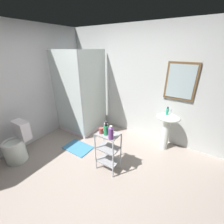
{
  "coord_description": "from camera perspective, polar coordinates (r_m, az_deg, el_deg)",
  "views": [
    {
      "loc": [
        1.28,
        -1.27,
        2.03
      ],
      "look_at": [
        -0.05,
        0.8,
        0.93
      ],
      "focal_mm": 23.19,
      "sensor_mm": 36.0,
      "label": 1
    }
  ],
  "objects": [
    {
      "name": "wall_back",
      "position": [
        3.46,
        10.41,
        10.7
      ],
      "size": [
        4.2,
        0.14,
        2.5
      ],
      "color": "silver",
      "rests_on": "ground_plane"
    },
    {
      "name": "conditioner_bottle_purple",
      "position": [
        2.22,
        -0.44,
        -8.32
      ],
      "size": [
        0.08,
        0.08,
        0.22
      ],
      "color": "purple",
      "rests_on": "storage_cart"
    },
    {
      "name": "ground_plane",
      "position": [
        2.73,
        -9.15,
        -24.84
      ],
      "size": [
        4.2,
        4.2,
        0.02
      ],
      "primitive_type": "cube",
      "color": "#A29389"
    },
    {
      "name": "toilet",
      "position": [
        3.38,
        -33.4,
        -10.94
      ],
      "size": [
        0.37,
        0.49,
        0.76
      ],
      "color": "white",
      "rests_on": "ground_plane"
    },
    {
      "name": "wall_left",
      "position": [
        3.47,
        -34.53,
        6.84
      ],
      "size": [
        0.1,
        4.2,
        2.5
      ],
      "primitive_type": "cube",
      "color": "silver",
      "rests_on": "ground_plane"
    },
    {
      "name": "hand_soap_bottle",
      "position": [
        3.05,
        20.97,
        0.27
      ],
      "size": [
        0.05,
        0.05,
        0.16
      ],
      "color": "#2DBC99",
      "rests_on": "pedestal_sink"
    },
    {
      "name": "body_wash_bottle_green",
      "position": [
        2.33,
        -2.36,
        -7.05
      ],
      "size": [
        0.07,
        0.07,
        0.2
      ],
      "color": "#299658",
      "rests_on": "storage_cart"
    },
    {
      "name": "shower_stall",
      "position": [
        3.84,
        -11.51,
        -0.49
      ],
      "size": [
        0.92,
        0.92,
        2.0
      ],
      "color": "white",
      "rests_on": "ground_plane"
    },
    {
      "name": "rinse_cup",
      "position": [
        2.39,
        -4.3,
        -7.3
      ],
      "size": [
        0.07,
        0.07,
        0.1
      ],
      "primitive_type": "cylinder",
      "color": "#B24742",
      "rests_on": "storage_cart"
    },
    {
      "name": "lotion_bottle_white",
      "position": [
        2.42,
        -2.34,
        -5.93
      ],
      "size": [
        0.07,
        0.07,
        0.19
      ],
      "color": "white",
      "rests_on": "storage_cart"
    },
    {
      "name": "storage_cart",
      "position": [
        2.57,
        -1.52,
        -14.26
      ],
      "size": [
        0.38,
        0.28,
        0.74
      ],
      "color": "silver",
      "rests_on": "ground_plane"
    },
    {
      "name": "bath_mat",
      "position": [
        3.37,
        -13.28,
        -13.5
      ],
      "size": [
        0.6,
        0.4,
        0.02
      ],
      "primitive_type": "cube",
      "color": "teal",
      "rests_on": "ground_plane"
    },
    {
      "name": "sink_faucet",
      "position": [
        3.17,
        22.1,
        0.55
      ],
      "size": [
        0.03,
        0.03,
        0.1
      ],
      "primitive_type": "cylinder",
      "color": "silver",
      "rests_on": "pedestal_sink"
    },
    {
      "name": "pedestal_sink",
      "position": [
        3.18,
        20.86,
        -4.82
      ],
      "size": [
        0.46,
        0.37,
        0.81
      ],
      "color": "white",
      "rests_on": "ground_plane"
    }
  ]
}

